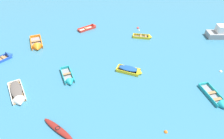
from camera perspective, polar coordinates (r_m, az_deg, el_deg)
The scene contains 13 objects.
rowboat_yellow_back_row_left at distance 31.77m, azimuth 9.57°, elevation 9.04°, with size 3.08×1.48×0.94m.
rowboat_red_distant_center at distance 34.54m, azimuth -5.98°, elevation 11.81°, with size 3.24×2.77×0.93m.
kayak_maroon_cluster_outer at distance 19.11m, azimuth -15.02°, elevation -15.93°, with size 3.29×2.73×0.35m.
rowboat_turquoise_near_left at distance 23.26m, azimuth 27.69°, elevation -7.85°, with size 1.98×3.93×1.06m.
rowboat_white_near_right at distance 23.24m, azimuth -25.14°, elevation -6.48°, with size 3.08×4.10×1.21m.
rowboat_blue_cluster_inner at distance 30.16m, azimuth -27.93°, elevation 3.08°, with size 3.34×3.62×1.13m.
rowboat_yellow_center at distance 24.27m, azimuth 5.73°, elevation -0.31°, with size 3.34×2.18×1.07m.
rowboat_orange_midfield_left at distance 30.87m, azimuth -20.48°, elevation 6.23°, with size 2.88×4.46×1.39m.
rowboat_turquoise_back_row_right at distance 23.57m, azimuth -12.14°, elevation -2.77°, with size 2.26×3.54×1.00m.
mooring_buoy_midfield at distance 27.78m, azimuth 28.24°, elevation -0.49°, with size 0.37×0.37×0.37m, color silver.
mooring_buoy_trailing at distance 33.91m, azimuth 7.52°, elevation 10.87°, with size 0.29×0.29×0.29m, color silver.
mooring_buoy_outer_edge at distance 19.13m, azimuth 14.86°, elevation -16.66°, with size 0.33×0.33×0.33m, color orange.
mooring_buoy_central at distance 34.62m, azimuth 7.23°, elevation 11.49°, with size 0.43×0.43×0.43m, color red.
Camera 1 is at (-0.03, -1.06, 15.20)m, focal length 32.42 mm.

